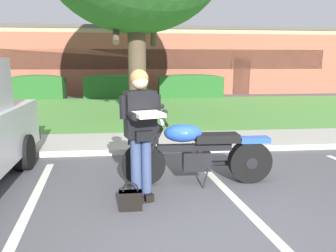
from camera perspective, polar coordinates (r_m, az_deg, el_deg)
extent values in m
plane|color=#4C4C51|center=(3.67, 5.99, -17.60)|extent=(140.00, 140.00, 0.00)
cube|color=#ADA89E|center=(6.33, 0.67, -4.35)|extent=(60.00, 0.20, 0.12)
cube|color=#ADA89E|center=(7.15, -0.09, -2.68)|extent=(60.00, 1.50, 0.08)
cube|color=#518E3D|center=(11.96, -2.40, 2.95)|extent=(60.00, 8.32, 0.06)
cube|color=silver|center=(4.00, -25.29, -16.04)|extent=(0.62, 4.39, 0.01)
cube|color=silver|center=(4.00, 14.75, -15.26)|extent=(0.62, 4.39, 0.01)
cylinder|color=black|center=(4.62, -4.49, -7.01)|extent=(0.64, 0.11, 0.64)
cylinder|color=black|center=(4.62, -4.49, -7.01)|extent=(0.18, 0.12, 0.18)
cylinder|color=black|center=(4.89, 14.72, -6.31)|extent=(0.64, 0.19, 0.64)
cylinder|color=black|center=(4.89, 14.72, -6.31)|extent=(0.18, 0.20, 0.18)
cube|color=black|center=(4.52, -4.55, -2.79)|extent=(0.44, 0.15, 0.06)
cube|color=blue|center=(4.82, 15.48, -2.42)|extent=(0.44, 0.21, 0.08)
cylinder|color=black|center=(4.47, -2.79, -3.90)|extent=(0.31, 0.05, 0.58)
cylinder|color=black|center=(4.62, -2.86, -3.38)|extent=(0.31, 0.05, 0.58)
sphere|color=black|center=(4.48, -2.40, -0.44)|extent=(0.17, 0.17, 0.17)
cylinder|color=black|center=(4.47, -0.61, 1.10)|extent=(0.04, 0.72, 0.03)
cylinder|color=black|center=(4.12, -0.25, 0.21)|extent=(0.05, 0.10, 0.04)
cylinder|color=black|center=(4.82, -0.93, 1.86)|extent=(0.05, 0.10, 0.04)
sphere|color=black|center=(4.15, -0.59, 2.54)|extent=(0.08, 0.08, 0.08)
sphere|color=black|center=(4.74, -1.13, 3.64)|extent=(0.08, 0.08, 0.08)
cube|color=#B2BCC6|center=(4.45, -1.65, 2.35)|extent=(0.15, 0.36, 0.35)
cube|color=black|center=(4.61, 4.84, -3.93)|extent=(1.10, 0.12, 0.10)
ellipsoid|color=blue|center=(4.54, 2.77, -1.30)|extent=(0.57, 0.33, 0.26)
cube|color=black|center=(4.65, 8.89, -2.14)|extent=(0.64, 0.29, 0.12)
cube|color=black|center=(4.68, 5.17, -6.28)|extent=(0.40, 0.25, 0.28)
cylinder|color=black|center=(4.62, 4.78, -4.41)|extent=(0.18, 0.12, 0.21)
cylinder|color=black|center=(4.64, 5.62, -4.38)|extent=(0.18, 0.12, 0.21)
cylinder|color=black|center=(4.91, 9.15, -6.74)|extent=(0.60, 0.09, 0.08)
cylinder|color=black|center=(4.96, 11.41, -6.63)|extent=(0.60, 0.09, 0.08)
cylinder|color=black|center=(4.62, 6.95, -9.31)|extent=(0.12, 0.12, 0.30)
cube|color=black|center=(4.25, -3.83, -12.60)|extent=(0.18, 0.26, 0.10)
cube|color=black|center=(4.21, -5.67, -12.88)|extent=(0.18, 0.26, 0.10)
cylinder|color=navy|center=(4.13, -4.00, -7.67)|extent=(0.14, 0.14, 0.86)
cylinder|color=navy|center=(4.08, -5.87, -7.90)|extent=(0.14, 0.14, 0.86)
cube|color=black|center=(3.93, -5.10, 2.19)|extent=(0.43, 0.33, 0.58)
cube|color=black|center=(3.89, -5.17, 6.11)|extent=(0.35, 0.28, 0.06)
sphere|color=tan|center=(3.88, -5.21, 8.17)|extent=(0.21, 0.21, 0.21)
sphere|color=olive|center=(3.90, -5.29, 8.62)|extent=(0.23, 0.23, 0.23)
cube|color=black|center=(3.86, -4.42, -1.76)|extent=(0.24, 0.16, 0.12)
cylinder|color=black|center=(3.83, -2.08, 2.30)|extent=(0.19, 0.35, 0.09)
cylinder|color=black|center=(3.73, -6.66, 1.97)|extent=(0.19, 0.35, 0.09)
cylinder|color=black|center=(3.97, -2.02, 3.78)|extent=(0.10, 0.10, 0.28)
cylinder|color=black|center=(3.83, -8.16, 3.40)|extent=(0.10, 0.10, 0.28)
cube|color=beige|center=(3.64, -3.61, 2.13)|extent=(0.40, 0.40, 0.05)
cube|color=black|center=(3.96, -6.84, -13.38)|extent=(0.28, 0.12, 0.24)
cube|color=black|center=(3.92, -6.88, -12.08)|extent=(0.28, 0.13, 0.04)
torus|color=black|center=(3.91, -6.89, -11.51)|extent=(0.20, 0.02, 0.20)
cylinder|color=black|center=(5.82, -24.87, -4.39)|extent=(0.28, 0.61, 0.60)
cylinder|color=#4C3D2D|center=(10.28, -5.63, 9.75)|extent=(0.57, 0.57, 2.99)
cylinder|color=#4C3D2D|center=(10.37, -2.57, 18.34)|extent=(0.20, 1.26, 1.42)
cylinder|color=#4C3D2D|center=(10.36, -9.41, 17.84)|extent=(0.20, 1.38, 1.30)
cube|color=#235623|center=(16.82, -22.65, 6.30)|extent=(2.53, 0.90, 1.10)
ellipsoid|color=#235623|center=(16.79, -22.80, 8.17)|extent=(2.41, 0.84, 0.28)
cube|color=#235623|center=(16.13, -9.46, 6.84)|extent=(3.16, 0.90, 1.10)
ellipsoid|color=#235623|center=(16.10, -9.52, 8.79)|extent=(3.00, 0.84, 0.28)
cube|color=#235623|center=(16.34, 4.15, 7.02)|extent=(3.30, 0.90, 1.10)
ellipsoid|color=#235623|center=(16.31, 4.18, 8.95)|extent=(3.14, 0.84, 0.28)
cube|color=#93513D|center=(22.65, -1.32, 11.48)|extent=(21.77, 9.47, 3.66)
cube|color=#998466|center=(18.06, -0.15, 16.96)|extent=(21.77, 0.10, 0.24)
cube|color=#4C4742|center=(22.74, -1.35, 16.35)|extent=(21.98, 9.57, 0.20)
cube|color=#1E282D|center=(17.97, -0.14, 12.11)|extent=(18.50, 0.06, 1.10)
cube|color=#93513D|center=(18.74, -23.75, 11.14)|extent=(0.08, 0.04, 1.20)
cube|color=#93513D|center=(17.98, -12.22, 11.86)|extent=(0.08, 0.04, 1.20)
cube|color=#93513D|center=(17.96, -0.14, 12.11)|extent=(0.08, 0.04, 1.20)
cube|color=#93513D|center=(18.68, 11.48, 11.86)|extent=(0.08, 0.04, 1.20)
cube|color=#93513D|center=(20.08, 21.83, 11.23)|extent=(0.08, 0.04, 1.20)
cube|color=#473323|center=(18.91, 13.26, 8.85)|extent=(1.00, 0.08, 2.10)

